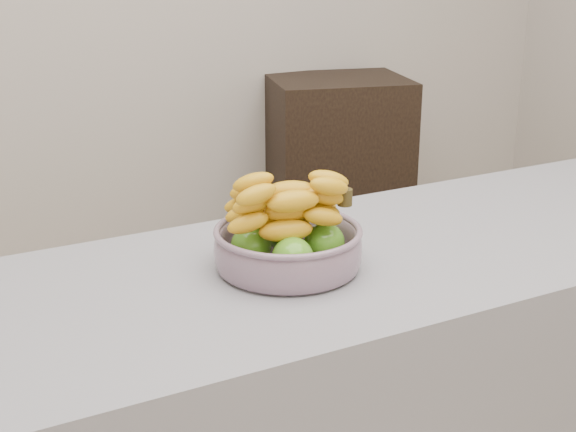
# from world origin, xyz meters

# --- Properties ---
(cabinet) EXTENTS (0.61, 0.54, 0.94)m
(cabinet) POSITION_xyz_m (0.84, 1.78, 0.47)
(cabinet) COLOR black
(cabinet) RESTS_ON ground
(fruit_bowl) EXTENTS (0.27, 0.27, 0.16)m
(fruit_bowl) POSITION_xyz_m (-0.17, 0.31, 0.95)
(fruit_bowl) COLOR #8A9AA6
(fruit_bowl) RESTS_ON counter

